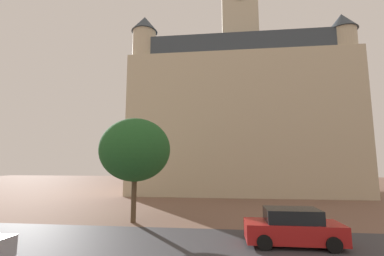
% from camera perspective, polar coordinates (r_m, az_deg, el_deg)
% --- Properties ---
extents(ground_plane, '(120.00, 120.00, 0.00)m').
position_cam_1_polar(ground_plane, '(11.45, -2.07, -26.32)').
color(ground_plane, brown).
extents(street_asphalt_strip, '(120.00, 8.81, 0.00)m').
position_cam_1_polar(street_asphalt_strip, '(11.38, -2.12, -26.42)').
color(street_asphalt_strip, '#38383D').
rests_on(street_asphalt_strip, ground_plane).
extents(landmark_building, '(26.29, 14.72, 34.29)m').
position_cam_1_polar(landmark_building, '(35.47, 10.15, 2.61)').
color(landmark_building, beige).
rests_on(landmark_building, ground_plane).
extents(car_red, '(4.22, 1.95, 1.59)m').
position_cam_1_polar(car_red, '(13.31, 21.28, -19.78)').
color(car_red, red).
rests_on(car_red, ground_plane).
extents(tree_curb_far, '(4.48, 4.48, 6.51)m').
position_cam_1_polar(tree_curb_far, '(17.01, -12.41, -4.71)').
color(tree_curb_far, brown).
rests_on(tree_curb_far, ground_plane).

